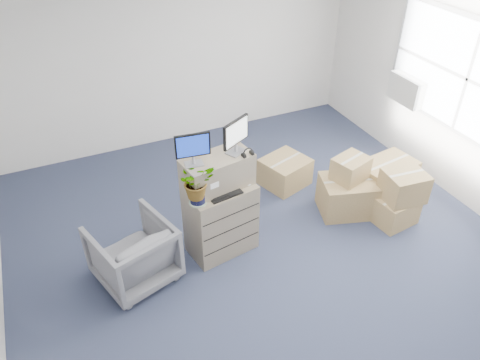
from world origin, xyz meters
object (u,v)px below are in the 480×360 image
object	(u,v)px
office_chair	(133,251)
potted_plant	(197,185)
water_bottle	(227,177)
monitor_left	(193,148)
monitor_right	(236,135)
keyboard	(225,195)
filing_cabinet_lower	(221,219)

from	to	relation	value
office_chair	potted_plant	bearing A→B (deg)	155.74
water_bottle	potted_plant	bearing A→B (deg)	-156.62
water_bottle	office_chair	bearing A→B (deg)	-175.75
monitor_left	water_bottle	bearing A→B (deg)	10.97
office_chair	monitor_right	bearing A→B (deg)	167.41
keyboard	office_chair	xyz separation A→B (m)	(-1.09, 0.10, -0.52)
monitor_right	potted_plant	size ratio (longest dim) A/B	0.95
office_chair	monitor_left	bearing A→B (deg)	167.42
monitor_right	office_chair	size ratio (longest dim) A/B	0.48
monitor_left	office_chair	world-z (taller)	monitor_left
keyboard	water_bottle	distance (m)	0.24
water_bottle	office_chair	xyz separation A→B (m)	(-1.20, -0.09, -0.61)
keyboard	potted_plant	size ratio (longest dim) A/B	0.91
filing_cabinet_lower	keyboard	world-z (taller)	keyboard
filing_cabinet_lower	monitor_left	xyz separation A→B (m)	(-0.29, 0.02, 1.07)
filing_cabinet_lower	office_chair	distance (m)	1.09
monitor_left	monitor_right	size ratio (longest dim) A/B	0.94
monitor_left	potted_plant	size ratio (longest dim) A/B	0.90
water_bottle	potted_plant	world-z (taller)	potted_plant
monitor_right	monitor_left	bearing A→B (deg)	155.58
filing_cabinet_lower	keyboard	xyz separation A→B (m)	(0.00, -0.15, 0.47)
keyboard	office_chair	world-z (taller)	keyboard
keyboard	water_bottle	bearing A→B (deg)	52.25
filing_cabinet_lower	potted_plant	distance (m)	0.78
potted_plant	keyboard	bearing A→B (deg)	-0.29
potted_plant	monitor_right	bearing A→B (deg)	19.94
monitor_left	office_chair	xyz separation A→B (m)	(-0.80, -0.06, -1.11)
monitor_right	water_bottle	distance (m)	0.53
potted_plant	office_chair	world-z (taller)	potted_plant
potted_plant	office_chair	xyz separation A→B (m)	(-0.77, 0.10, -0.74)
filing_cabinet_lower	water_bottle	bearing A→B (deg)	11.41
keyboard	potted_plant	xyz separation A→B (m)	(-0.33, 0.00, 0.23)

